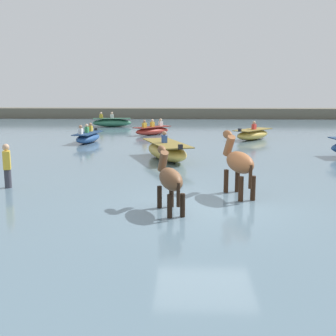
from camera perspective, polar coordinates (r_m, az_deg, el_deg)
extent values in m
plane|color=gray|center=(10.89, 4.94, -6.71)|extent=(120.00, 120.00, 0.00)
cube|color=slate|center=(20.63, 3.70, 1.89)|extent=(90.00, 90.00, 0.32)
ellipsoid|color=brown|center=(10.09, 0.35, -1.48)|extent=(0.82, 1.35, 0.51)
cylinder|color=black|center=(10.63, -1.13, -4.68)|extent=(0.12, 0.12, 0.87)
cylinder|color=black|center=(10.71, 0.46, -4.57)|extent=(0.12, 0.12, 0.87)
cylinder|color=black|center=(9.80, 0.22, -5.99)|extent=(0.12, 0.12, 0.87)
cylinder|color=black|center=(9.89, 1.93, -5.85)|extent=(0.12, 0.12, 0.87)
cylinder|color=brown|center=(10.67, -0.67, 0.92)|extent=(0.34, 0.51, 0.59)
ellipsoid|color=brown|center=(10.75, -0.85, 2.43)|extent=(0.31, 0.47, 0.22)
cylinder|color=black|center=(9.58, 1.37, -3.57)|extent=(0.08, 0.08, 0.55)
ellipsoid|color=brown|center=(11.75, 9.47, 0.75)|extent=(0.89, 1.51, 0.57)
cylinder|color=black|center=(12.28, 7.67, -2.46)|extent=(0.13, 0.13, 0.97)
cylinder|color=black|center=(12.41, 9.14, -2.36)|extent=(0.13, 0.13, 0.97)
cylinder|color=black|center=(11.39, 9.59, -3.53)|extent=(0.13, 0.13, 0.97)
cylinder|color=black|center=(11.53, 11.16, -3.41)|extent=(0.13, 0.13, 0.97)
cylinder|color=brown|center=(12.38, 8.10, 2.96)|extent=(0.37, 0.57, 0.66)
ellipsoid|color=brown|center=(12.47, 7.88, 4.41)|extent=(0.34, 0.53, 0.25)
cylinder|color=black|center=(11.19, 10.85, -1.15)|extent=(0.09, 0.09, 0.61)
ellipsoid|color=gold|center=(25.49, 11.15, 4.34)|extent=(2.66, 2.95, 0.56)
cube|color=olive|center=(25.46, 11.17, 5.01)|extent=(2.55, 2.83, 0.04)
cube|color=black|center=(24.24, 9.48, 4.97)|extent=(0.20, 0.19, 0.18)
cube|color=red|center=(25.41, 11.32, 5.38)|extent=(0.30, 0.32, 0.30)
sphere|color=tan|center=(25.39, 11.34, 5.92)|extent=(0.18, 0.18, 0.18)
ellipsoid|color=#BC382D|center=(27.75, -2.10, 4.91)|extent=(2.49, 2.59, 0.48)
cube|color=maroon|center=(27.72, -2.10, 5.45)|extent=(2.39, 2.48, 0.04)
cube|color=gold|center=(27.13, -3.14, 5.69)|extent=(0.31, 0.31, 0.30)
sphere|color=#A37556|center=(27.11, -3.15, 6.20)|extent=(0.18, 0.18, 0.18)
cube|color=gold|center=(27.70, -2.08, 5.80)|extent=(0.31, 0.31, 0.30)
sphere|color=beige|center=(27.68, -2.09, 6.29)|extent=(0.18, 0.18, 0.18)
cube|color=white|center=(28.24, -0.98, 5.89)|extent=(0.31, 0.31, 0.30)
sphere|color=beige|center=(28.22, -0.99, 6.38)|extent=(0.18, 0.18, 0.18)
ellipsoid|color=#337556|center=(34.05, -7.43, 5.96)|extent=(3.10, 1.41, 0.62)
cube|color=#1E4634|center=(34.03, -7.44, 6.51)|extent=(2.98, 1.36, 0.04)
cube|color=gold|center=(34.22, -8.85, 6.78)|extent=(0.28, 0.20, 0.30)
sphere|color=beige|center=(34.21, -8.86, 7.18)|extent=(0.18, 0.18, 0.18)
cube|color=white|center=(34.15, -7.43, 6.81)|extent=(0.28, 0.20, 0.30)
sphere|color=beige|center=(34.13, -7.44, 7.21)|extent=(0.18, 0.18, 0.18)
ellipsoid|color=gold|center=(17.91, -0.20, 2.21)|extent=(2.38, 3.95, 0.66)
cube|color=olive|center=(17.86, -0.20, 3.33)|extent=(2.28, 3.79, 0.04)
cube|color=black|center=(16.14, 1.65, 2.82)|extent=(0.19, 0.17, 0.18)
cube|color=#3356A8|center=(17.81, -0.48, 3.86)|extent=(0.26, 0.30, 0.30)
sphere|color=#A37556|center=(17.79, -0.49, 4.63)|extent=(0.18, 0.18, 0.18)
ellipsoid|color=#28518E|center=(24.07, -10.52, 3.93)|extent=(1.22, 2.95, 0.50)
cube|color=navy|center=(24.05, -10.55, 4.57)|extent=(1.17, 2.83, 0.04)
cube|color=black|center=(25.34, -9.53, 5.05)|extent=(0.17, 0.14, 0.18)
cube|color=white|center=(23.32, -11.48, 4.78)|extent=(0.21, 0.28, 0.30)
sphere|color=#A37556|center=(23.30, -11.51, 5.37)|extent=(0.18, 0.18, 0.18)
cube|color=#388E51|center=(24.05, -10.70, 4.97)|extent=(0.21, 0.28, 0.30)
sphere|color=beige|center=(24.03, -10.72, 5.54)|extent=(0.18, 0.18, 0.18)
cube|color=gold|center=(24.82, -10.21, 5.15)|extent=(0.21, 0.28, 0.30)
sphere|color=#A37556|center=(24.80, -10.22, 5.70)|extent=(0.18, 0.18, 0.18)
cylinder|color=#383842|center=(13.61, -20.38, -1.97)|extent=(0.20, 0.20, 0.88)
cube|color=gold|center=(13.48, -20.57, 0.98)|extent=(0.29, 0.37, 0.54)
sphere|color=tan|center=(13.43, -20.67, 2.58)|extent=(0.20, 0.20, 0.20)
cube|color=#605B4C|center=(43.95, 2.98, 7.05)|extent=(80.00, 2.40, 1.33)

